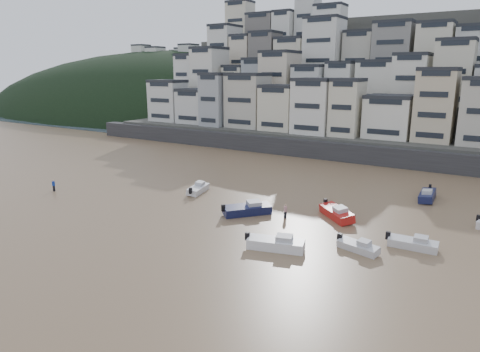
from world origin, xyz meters
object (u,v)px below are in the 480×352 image
Objects in this scene: boat_c at (247,208)px; boat_a at (276,241)px; boat_d at (413,242)px; person_pink at (285,211)px; person_blue at (54,185)px; boat_b at (358,246)px; boat_i at (428,194)px; boat_e at (336,211)px; boat_f at (198,188)px.

boat_a is (7.75, -7.44, -0.04)m from boat_c.
person_pink is at bearing 171.94° from boat_d.
person_blue is 1.00× the size of person_pink.
person_blue is (-48.26, -5.84, 0.18)m from boat_d.
person_pink reaches higher than boat_c.
boat_c is 1.42× the size of boat_b.
boat_c reaches higher than boat_i.
boat_c is 4.67m from person_pink.
person_blue reaches higher than boat_d.
boat_i is at bearing 97.63° from boat_b.
boat_b is at bearing -15.40° from boat_e.
boat_c reaches higher than boat_b.
boat_i reaches higher than boat_b.
boat_a is 36.96m from person_blue.
boat_c is at bearing -112.34° from boat_e.
boat_c is 25.32m from boat_i.
boat_e is at bearing -103.41° from boat_f.
boat_a is at bearing -136.67° from boat_b.
boat_e is 3.56× the size of person_pink.
person_blue is (-29.18, -5.95, 0.00)m from boat_c.
person_pink is (4.48, 1.32, 0.00)m from boat_c.
boat_c reaches higher than boat_e.
person_pink is (-13.02, -16.98, 0.05)m from boat_i.
boat_c is at bearing -46.51° from boat_i.
boat_c is at bearing -125.82° from boat_f.
boat_c is 1.05× the size of boat_a.
boat_c is 3.66× the size of person_blue.
person_pink is (-14.59, 1.43, 0.18)m from boat_d.
boat_e is at bearing 136.86° from boat_b.
boat_e reaches higher than boat_i.
boat_i is 52.61m from person_blue.
boat_c is 1.26× the size of boat_d.
person_blue reaches higher than boat_b.
person_blue is at bearing -122.35° from boat_e.
boat_a is (-1.88, -11.95, -0.01)m from boat_e.
boat_d reaches higher than boat_b.
boat_c reaches higher than boat_a.
boat_c is 3.66× the size of person_pink.
boat_f is at bearing 132.03° from boat_a.
boat_c is 1.06× the size of boat_i.
boat_e reaches higher than boat_b.
boat_c is 1.21× the size of boat_f.
boat_c reaches higher than boat_d.
person_pink is (-10.25, 4.97, 0.26)m from boat_b.
boat_c is at bearing 177.20° from boat_d.
boat_d is at bearing -5.61° from person_pink.
person_blue reaches higher than boat_e.
boat_i is at bearing 27.45° from person_blue.
boat_e is at bearing 65.73° from boat_a.
boat_e reaches higher than boat_d.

